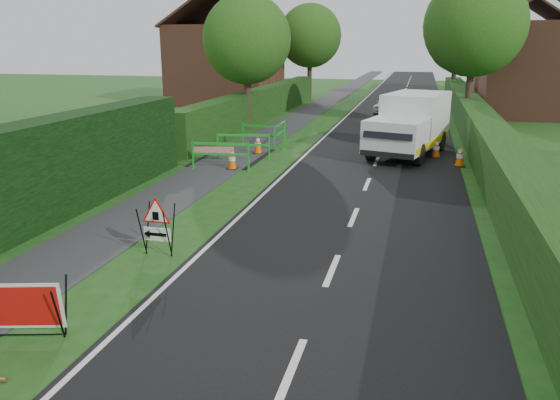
{
  "coord_description": "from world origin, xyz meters",
  "views": [
    {
      "loc": [
        3.96,
        -8.86,
        4.32
      ],
      "look_at": [
        1.05,
        2.53,
        0.92
      ],
      "focal_mm": 35.0,
      "sensor_mm": 36.0,
      "label": 1
    }
  ],
  "objects_px": {
    "red_rect_sign": "(26,307)",
    "works_van": "(410,123)",
    "hatchback_car": "(388,104)",
    "triangle_sign": "(155,222)"
  },
  "relations": [
    {
      "from": "red_rect_sign",
      "to": "triangle_sign",
      "type": "distance_m",
      "value": 3.56
    },
    {
      "from": "hatchback_car",
      "to": "works_van",
      "type": "bearing_deg",
      "value": -69.76
    },
    {
      "from": "hatchback_car",
      "to": "triangle_sign",
      "type": "bearing_deg",
      "value": -83.58
    },
    {
      "from": "works_van",
      "to": "hatchback_car",
      "type": "distance_m",
      "value": 13.78
    },
    {
      "from": "works_van",
      "to": "hatchback_car",
      "type": "relative_size",
      "value": 1.76
    },
    {
      "from": "red_rect_sign",
      "to": "hatchback_car",
      "type": "xyz_separation_m",
      "value": [
        3.52,
        29.6,
        0.02
      ]
    },
    {
      "from": "red_rect_sign",
      "to": "works_van",
      "type": "height_order",
      "value": "works_van"
    },
    {
      "from": "red_rect_sign",
      "to": "triangle_sign",
      "type": "xyz_separation_m",
      "value": [
        0.33,
        3.54,
        0.23
      ]
    },
    {
      "from": "triangle_sign",
      "to": "red_rect_sign",
      "type": "bearing_deg",
      "value": -95.36
    },
    {
      "from": "red_rect_sign",
      "to": "works_van",
      "type": "distance_m",
      "value": 16.77
    }
  ]
}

